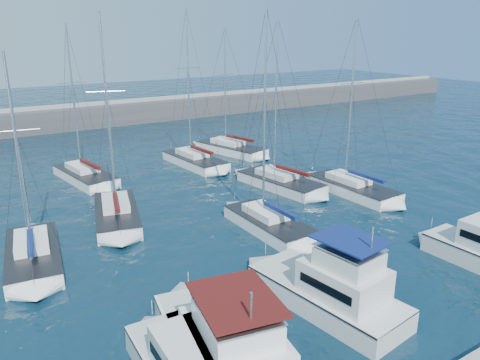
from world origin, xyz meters
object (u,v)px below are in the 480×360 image
motor_yacht_port_inner (228,354)px  sailboat_mid_d (280,182)px  motor_yacht_stbd_outer (477,248)px  sailboat_mid_e (352,188)px  sailboat_mid_a (33,255)px  sailboat_back_b (195,160)px  sailboat_mid_b (117,214)px  sailboat_mid_c (269,223)px  motor_yacht_stbd_inner (333,290)px  sailboat_back_c (231,148)px  sailboat_back_a (85,176)px

motor_yacht_port_inner → sailboat_mid_d: size_ratio=0.69×
motor_yacht_stbd_outer → sailboat_mid_e: sailboat_mid_e is taller
motor_yacht_port_inner → sailboat_mid_a: size_ratio=0.80×
sailboat_mid_e → sailboat_back_b: bearing=114.5°
sailboat_mid_b → sailboat_mid_d: bearing=13.4°
motor_yacht_port_inner → sailboat_mid_b: size_ratio=0.68×
motor_yacht_port_inner → sailboat_mid_b: bearing=95.8°
sailboat_mid_b → sailboat_back_b: bearing=56.1°
motor_yacht_port_inner → sailboat_mid_e: bearing=43.8°
sailboat_mid_c → sailboat_mid_d: 9.66m
sailboat_mid_a → sailboat_mid_c: 15.63m
motor_yacht_port_inner → motor_yacht_stbd_outer: motor_yacht_port_inner is taller
motor_yacht_stbd_inner → sailboat_mid_c: bearing=65.0°
motor_yacht_stbd_outer → sailboat_mid_e: bearing=76.5°
sailboat_mid_c → sailboat_mid_d: (6.45, 7.18, -0.02)m
motor_yacht_stbd_inner → sailboat_back_c: sailboat_back_c is taller
sailboat_mid_d → sailboat_mid_b: bearing=169.4°
sailboat_mid_d → sailboat_mid_e: size_ratio=0.99×
motor_yacht_stbd_outer → sailboat_back_b: 29.18m
sailboat_mid_c → sailboat_mid_b: bearing=138.6°
sailboat_mid_a → sailboat_back_b: (18.46, 14.24, 0.03)m
motor_yacht_stbd_inner → sailboat_mid_e: 18.76m
motor_yacht_stbd_outer → sailboat_back_c: sailboat_back_c is taller
sailboat_mid_e → sailboat_back_c: (-1.57, 17.90, -0.01)m
sailboat_mid_b → sailboat_mid_d: 15.09m
motor_yacht_stbd_inner → sailboat_mid_b: size_ratio=0.57×
sailboat_mid_d → sailboat_back_a: sailboat_mid_d is taller
motor_yacht_port_inner → motor_yacht_stbd_inner: 7.14m
sailboat_back_c → sailboat_mid_c: bearing=-129.9°
motor_yacht_stbd_inner → sailboat_back_c: size_ratio=0.62×
motor_yacht_stbd_inner → motor_yacht_stbd_outer: motor_yacht_stbd_inner is taller
sailboat_mid_a → sailboat_back_a: bearing=72.8°
motor_yacht_port_inner → motor_yacht_stbd_inner: (7.01, 1.36, 0.00)m
sailboat_back_c → sailboat_mid_e: bearing=-100.5°
sailboat_mid_b → sailboat_back_c: sailboat_mid_b is taller
sailboat_mid_c → sailboat_mid_d: sailboat_mid_c is taller
motor_yacht_stbd_outer → sailboat_back_b: (-4.69, 28.80, -0.41)m
motor_yacht_port_inner → motor_yacht_stbd_outer: (18.15, 0.47, -0.19)m
motor_yacht_port_inner → sailboat_mid_b: (1.55, 18.89, -0.61)m
motor_yacht_stbd_inner → sailboat_mid_b: (-5.46, 17.54, -0.61)m
sailboat_mid_b → sailboat_mid_c: size_ratio=0.99×
sailboat_mid_c → sailboat_mid_e: bearing=13.3°
sailboat_back_b → sailboat_back_c: (5.97, 2.45, -0.02)m
sailboat_mid_b → sailboat_back_a: size_ratio=1.05×
motor_yacht_port_inner → sailboat_mid_d: 24.86m
sailboat_back_b → sailboat_mid_e: bearing=-69.2°
sailboat_mid_b → sailboat_mid_c: sailboat_mid_c is taller
sailboat_back_a → sailboat_back_b: (11.30, -0.77, 0.01)m
sailboat_mid_c → sailboat_mid_e: sailboat_mid_c is taller
motor_yacht_stbd_inner → sailboat_mid_b: bearing=100.0°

